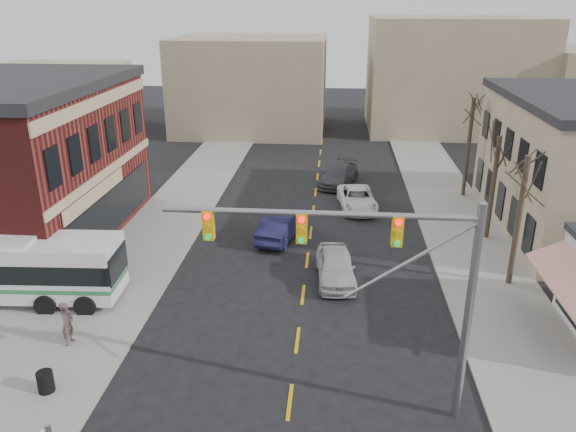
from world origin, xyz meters
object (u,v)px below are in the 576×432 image
object	(u,v)px
car_b	(280,227)
car_d	(339,175)
trash_bin	(46,382)
pedestrian_far	(87,286)
traffic_signal_mast	(386,267)
pedestrian_near	(67,323)
car_a	(335,266)
car_c	(357,199)

from	to	relation	value
car_b	car_d	world-z (taller)	car_b
trash_bin	pedestrian_far	bearing A→B (deg)	100.23
car_b	pedestrian_far	bearing A→B (deg)	58.98
car_d	trash_bin	bearing A→B (deg)	-93.37
traffic_signal_mast	pedestrian_near	distance (m)	13.86
car_a	pedestrian_far	distance (m)	12.33
trash_bin	car_c	distance (m)	24.23
car_a	pedestrian_far	world-z (taller)	pedestrian_far
car_a	pedestrian_near	size ratio (longest dim) A/B	2.45
pedestrian_near	pedestrian_far	world-z (taller)	pedestrian_near
car_c	pedestrian_near	world-z (taller)	pedestrian_near
car_c	car_d	size ratio (longest dim) A/B	1.00
pedestrian_far	pedestrian_near	bearing A→B (deg)	-113.37
car_c	car_d	xyz separation A→B (m)	(-1.31, 5.39, 0.03)
trash_bin	car_a	bearing A→B (deg)	43.26
car_a	car_d	size ratio (longest dim) A/B	0.91
pedestrian_near	car_a	bearing A→B (deg)	-56.48
traffic_signal_mast	pedestrian_far	size ratio (longest dim) A/B	6.04
trash_bin	pedestrian_far	xyz separation A→B (m)	(-1.18, 6.53, 0.42)
pedestrian_near	pedestrian_far	xyz separation A→B (m)	(-0.65, 3.44, -0.13)
traffic_signal_mast	trash_bin	world-z (taller)	traffic_signal_mast
car_b	pedestrian_near	distance (m)	14.42
traffic_signal_mast	car_d	size ratio (longest dim) A/B	1.94
car_c	car_d	world-z (taller)	car_d
trash_bin	car_c	world-z (taller)	car_c
car_b	pedestrian_near	size ratio (longest dim) A/B	2.49
car_d	traffic_signal_mast	bearing A→B (deg)	-68.10
car_a	pedestrian_near	xyz separation A→B (m)	(-11.17, -6.93, 0.28)
trash_bin	pedestrian_near	distance (m)	3.18
car_a	car_c	xyz separation A→B (m)	(1.45, 10.98, -0.09)
pedestrian_near	car_b	bearing A→B (deg)	-30.99
pedestrian_far	car_d	bearing A→B (deg)	24.81
car_a	car_b	bearing A→B (deg)	117.86
car_d	pedestrian_far	bearing A→B (deg)	-102.21
traffic_signal_mast	trash_bin	bearing A→B (deg)	-179.60
pedestrian_near	pedestrian_far	distance (m)	3.50
pedestrian_far	car_c	bearing A→B (deg)	13.35
car_b	car_d	size ratio (longest dim) A/B	0.93
trash_bin	pedestrian_near	world-z (taller)	pedestrian_near
car_a	car_c	size ratio (longest dim) A/B	0.92
car_c	traffic_signal_mast	bearing A→B (deg)	-96.18
car_d	car_a	bearing A→B (deg)	-71.63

